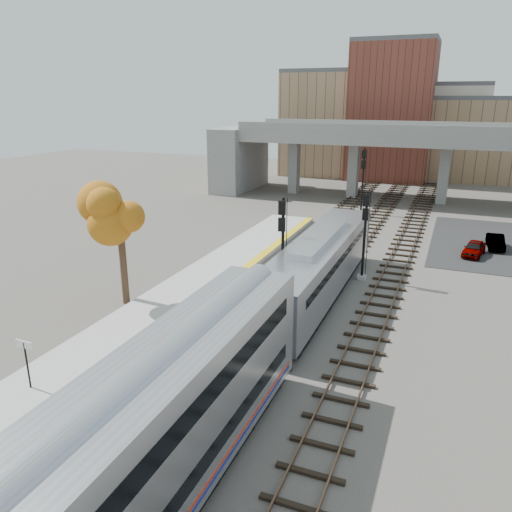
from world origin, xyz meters
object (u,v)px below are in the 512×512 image
Objects in this scene: locomotive at (319,265)px; tree at (119,212)px; signal_mast_near at (282,252)px; signal_mast_far at (363,181)px; car_a at (474,248)px; signal_mast_mid at (364,239)px; car_b at (496,242)px.

tree is at bearing -154.07° from locomotive.
signal_mast_near is 0.93× the size of signal_mast_far.
car_a is at bearing 42.51° from tree.
tree reaches higher than locomotive.
signal_mast_mid is 21.68m from signal_mast_far.
locomotive is 5.31× the size of car_a.
locomotive is 2.65× the size of signal_mast_far.
signal_mast_mid is 11.99m from car_a.
locomotive reaches higher than car_b.
tree is at bearing -155.21° from signal_mast_near.
locomotive is 2.63m from signal_mast_near.
locomotive is at bearing -128.19° from car_b.
locomotive is at bearing 25.93° from tree.
tree reaches higher than signal_mast_mid.
signal_mast_mid is 15.23m from car_b.
signal_mast_far is at bearing 100.90° from signal_mast_mid.
tree reaches higher than car_b.
signal_mast_mid is (2.00, 4.50, 0.77)m from locomotive.
signal_mast_near is 27.02m from signal_mast_far.
locomotive reaches higher than car_a.
signal_mast_far is 32.55m from tree.
car_a is (11.62, 14.76, -2.60)m from signal_mast_near.
signal_mast_far is 16.63m from car_b.
tree reaches higher than car_a.
signal_mast_far is 2.00× the size of car_a.
signal_mast_mid is 16.69m from tree.
tree is 2.22× the size of car_a.
signal_mast_far is (-2.10, 25.78, 1.32)m from locomotive.
locomotive is at bearing 30.57° from signal_mast_near.
car_a is (7.52, 9.02, -2.39)m from signal_mast_mid.
signal_mast_near is 1.87× the size of car_a.
signal_mast_near is at bearing -125.55° from signal_mast_mid.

